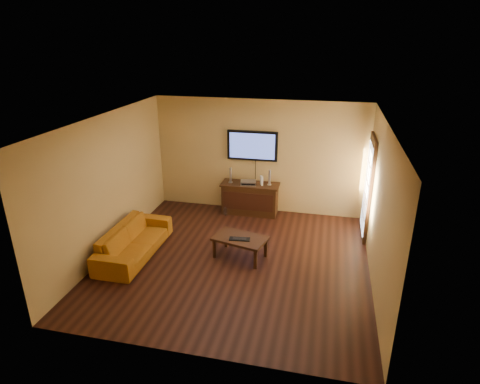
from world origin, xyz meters
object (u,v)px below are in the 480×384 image
(media_console, at_px, (250,198))
(subwoofer, at_px, (228,205))
(television, at_px, (252,146))
(game_console, at_px, (262,181))
(coffee_table, at_px, (240,240))
(av_receiver, at_px, (248,183))
(speaker_left, at_px, (230,176))
(bottle, at_px, (225,211))
(sofa, at_px, (134,236))
(speaker_right, at_px, (270,178))
(keyboard, at_px, (240,239))

(media_console, height_order, subwoofer, media_console)
(television, relative_size, game_console, 5.67)
(coffee_table, distance_m, av_receiver, 2.10)
(speaker_left, height_order, av_receiver, speaker_left)
(media_console, distance_m, av_receiver, 0.42)
(av_receiver, distance_m, subwoofer, 0.87)
(subwoofer, height_order, bottle, subwoofer)
(sofa, relative_size, speaker_left, 5.41)
(media_console, bearing_deg, subwoofer, 173.66)
(media_console, relative_size, sofa, 0.69)
(media_console, height_order, speaker_left, speaker_left)
(coffee_table, height_order, speaker_right, speaker_right)
(coffee_table, xyz_separation_m, speaker_left, (-0.70, 2.07, 0.55))
(speaker_right, height_order, keyboard, speaker_right)
(speaker_right, xyz_separation_m, game_console, (-0.18, -0.04, -0.06))
(game_console, distance_m, bottle, 1.15)
(sofa, distance_m, av_receiver, 3.01)
(television, distance_m, av_receiver, 0.87)
(media_console, distance_m, speaker_right, 0.71)
(television, xyz_separation_m, speaker_left, (-0.47, -0.23, -0.70))
(coffee_table, relative_size, speaker_left, 2.99)
(coffee_table, xyz_separation_m, sofa, (-2.05, -0.34, 0.02))
(bottle, bearing_deg, av_receiver, 22.78)
(speaker_left, bearing_deg, av_receiver, -2.91)
(subwoofer, distance_m, keyboard, 2.39)
(coffee_table, distance_m, keyboard, 0.11)
(speaker_right, bearing_deg, media_console, -175.43)
(subwoofer, distance_m, bottle, 0.32)
(media_console, xyz_separation_m, speaker_left, (-0.47, -0.01, 0.54))
(speaker_right, bearing_deg, coffee_table, -96.11)
(television, distance_m, speaker_left, 0.88)
(television, bearing_deg, keyboard, -84.33)
(subwoofer, bearing_deg, keyboard, -93.83)
(coffee_table, xyz_separation_m, subwoofer, (-0.80, 2.14, -0.26))
(game_console, bearing_deg, television, 118.03)
(av_receiver, bearing_deg, speaker_left, 166.34)
(av_receiver, distance_m, bottle, 0.89)
(speaker_left, distance_m, av_receiver, 0.46)
(sofa, xyz_separation_m, bottle, (1.27, 2.17, -0.29))
(sofa, relative_size, speaker_right, 5.44)
(media_console, distance_m, speaker_left, 0.72)
(media_console, distance_m, television, 1.26)
(media_console, bearing_deg, speaker_left, -178.33)
(television, bearing_deg, coffee_table, -84.32)
(coffee_table, xyz_separation_m, keyboard, (0.01, -0.08, 0.07))
(television, bearing_deg, av_receiver, -97.86)
(speaker_right, bearing_deg, television, 157.91)
(game_console, xyz_separation_m, bottle, (-0.83, -0.25, -0.75))
(bottle, relative_size, keyboard, 0.54)
(coffee_table, bearing_deg, television, 95.68)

